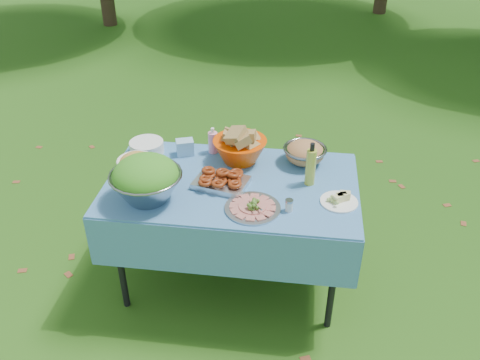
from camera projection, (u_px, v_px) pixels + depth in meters
name	position (u px, v px, depth m)	size (l,w,h in m)	color
ground	(232.00, 278.00, 3.38)	(80.00, 80.00, 0.00)	#113A0A
picnic_table	(232.00, 233.00, 3.17)	(1.46, 0.86, 0.76)	#84D1FF
salad_bowl	(146.00, 179.00, 2.75)	(0.40, 0.40, 0.26)	gray
pasta_bowl_white	(136.00, 163.00, 3.02)	(0.22, 0.22, 0.12)	white
plate_stack	(147.00, 147.00, 3.23)	(0.22, 0.22, 0.08)	white
wipes_box	(185.00, 147.00, 3.21)	(0.11, 0.08, 0.10)	#9ACFF4
sanitizer_bottle	(213.00, 140.00, 3.21)	(0.06, 0.06, 0.17)	pink
bread_bowl	(240.00, 145.00, 3.11)	(0.33, 0.33, 0.22)	#F04702
pasta_bowl_steel	(305.00, 152.00, 3.11)	(0.26, 0.26, 0.14)	gray
fried_tray	(221.00, 180.00, 2.92)	(0.30, 0.21, 0.07)	silver
charcuterie_platter	(253.00, 204.00, 2.72)	(0.31, 0.31, 0.07)	#ACAEB4
oil_bottle	(311.00, 164.00, 2.88)	(0.06, 0.06, 0.27)	#B2BF39
cheese_plate	(339.00, 198.00, 2.78)	(0.21, 0.21, 0.06)	white
shaker	(289.00, 205.00, 2.71)	(0.04, 0.04, 0.07)	silver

